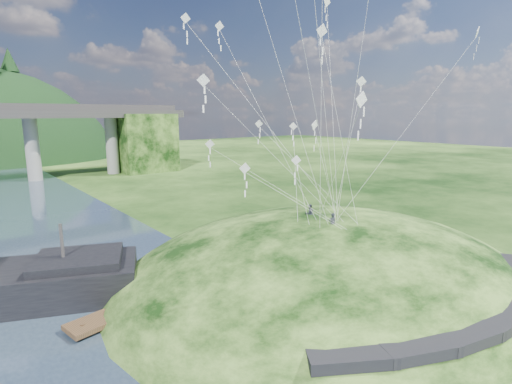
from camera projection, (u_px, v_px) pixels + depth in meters
ground at (265, 319)px, 25.95m from camera, size 320.00×320.00×0.00m
grass_hill at (325, 295)px, 32.66m from camera, size 36.00×32.00×13.00m
footpath at (476, 312)px, 22.61m from camera, size 22.29×5.84×0.83m
wooden_dock at (156, 298)px, 28.07m from camera, size 12.47×4.14×0.88m
kite_flyers at (317, 207)px, 31.95m from camera, size 1.73×3.94×1.65m
kite_swarm at (294, 64)px, 28.35m from camera, size 19.60×17.15×19.17m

